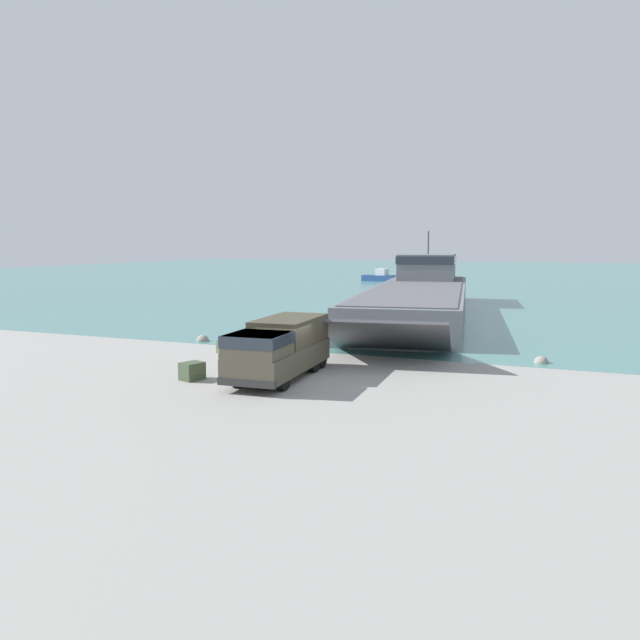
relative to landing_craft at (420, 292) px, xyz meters
name	(u,v)px	position (x,y,z in m)	size (l,w,h in m)	color
ground_plane	(290,379)	(0.73, -29.72, -1.84)	(240.00, 240.00, 0.00)	gray
water_surface	(504,276)	(0.73, 67.37, -1.83)	(240.00, 180.00, 0.01)	#477F7A
landing_craft	(420,292)	(0.00, 0.00, 0.00)	(13.57, 42.77, 7.52)	slate
military_truck	(279,347)	(0.15, -29.68, -0.37)	(3.01, 7.61, 2.70)	#4C4738
soldier_on_ramp	(220,350)	(-3.48, -28.93, -0.89)	(0.50, 0.43, 1.65)	#475638
moored_boat_a	(380,277)	(-16.77, 43.77, -1.16)	(5.72, 3.30, 2.05)	navy
cargo_crate	(192,371)	(-3.42, -31.56, -1.43)	(0.82, 0.98, 0.82)	#3D4C33
shoreline_rock_a	(203,341)	(-9.21, -21.62, -1.84)	(0.82, 0.82, 0.82)	gray
shoreline_rock_b	(250,347)	(-5.27, -22.49, -1.84)	(0.67, 0.67, 0.67)	#66605B
shoreline_rock_c	(541,363)	(11.39, -21.18, -1.84)	(0.76, 0.76, 0.76)	gray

